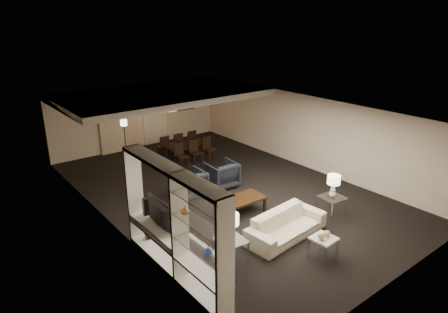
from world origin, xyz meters
TOP-DOWN VIEW (x-y plane):
  - floor at (0.00, 0.00)m, footprint 11.00×11.00m
  - ceiling at (0.00, 0.00)m, footprint 7.00×11.00m
  - wall_back at (0.00, 5.50)m, footprint 7.00×0.02m
  - wall_front at (0.00, -5.50)m, footprint 7.00×0.02m
  - wall_left at (-3.50, 0.00)m, footprint 0.02×11.00m
  - wall_right at (3.50, 0.00)m, footprint 0.02×11.00m
  - ceiling_soffit at (0.00, 3.50)m, footprint 7.00×4.00m
  - curtains at (-0.90, 5.42)m, footprint 1.50×0.12m
  - door at (0.70, 5.47)m, footprint 0.90×0.05m
  - painting at (2.10, 5.46)m, footprint 0.95×0.04m
  - media_unit at (-3.31, -2.60)m, footprint 0.38×3.40m
  - pendant_light at (0.30, 3.50)m, footprint 0.52×0.52m
  - sofa at (-0.46, -3.00)m, footprint 2.22×1.04m
  - coffee_table at (-0.46, -1.40)m, footprint 1.21×0.73m
  - armchair_left at (-1.06, 0.30)m, footprint 0.89×0.91m
  - armchair_right at (0.14, 0.30)m, footprint 0.91×0.94m
  - side_table_left at (-2.16, -3.00)m, footprint 0.64×0.64m
  - side_table_right at (1.24, -3.00)m, footprint 0.63×0.63m
  - table_lamp_left at (-2.16, -3.00)m, footprint 0.38×0.38m
  - table_lamp_right at (1.24, -3.00)m, footprint 0.36×0.36m
  - marble_table at (-0.46, -4.10)m, footprint 0.52×0.52m
  - gold_gourd_a at (-0.56, -4.10)m, footprint 0.16×0.16m
  - gold_gourd_b at (-0.36, -4.10)m, footprint 0.14×0.14m
  - television at (-3.28, -1.89)m, footprint 1.05×0.14m
  - vase_blue at (-3.31, -3.78)m, footprint 0.16×0.16m
  - vase_amber at (-3.31, -3.06)m, footprint 0.16×0.16m
  - floor_speaker at (-3.20, -1.22)m, footprint 0.14×0.14m
  - dining_table at (0.66, 3.11)m, footprint 1.73×1.11m
  - chair_nl at (0.06, 2.46)m, footprint 0.41×0.41m
  - chair_nm at (0.66, 2.46)m, footprint 0.42×0.42m
  - chair_nr at (1.26, 2.46)m, footprint 0.42×0.42m
  - chair_fl at (0.06, 3.76)m, footprint 0.40×0.40m
  - chair_fm at (0.66, 3.76)m, footprint 0.42×0.42m
  - chair_fr at (1.26, 3.76)m, footprint 0.41×0.41m
  - floor_lamp at (-1.26, 4.07)m, footprint 0.24×0.24m

SIDE VIEW (x-z plane):
  - floor at x=0.00m, z-range 0.00..0.00m
  - coffee_table at x=-0.46m, z-range 0.00..0.42m
  - marble_table at x=-0.46m, z-range 0.00..0.49m
  - side_table_left at x=-2.16m, z-range 0.00..0.55m
  - side_table_right at x=1.24m, z-range 0.00..0.55m
  - dining_table at x=0.66m, z-range 0.00..0.57m
  - sofa at x=-0.46m, z-range 0.00..0.63m
  - armchair_left at x=-1.06m, z-range 0.00..0.80m
  - armchair_right at x=0.14m, z-range 0.00..0.80m
  - chair_nl at x=0.06m, z-range 0.00..0.84m
  - chair_nm at x=0.66m, z-range 0.00..0.84m
  - chair_nr at x=1.26m, z-range 0.00..0.84m
  - chair_fl at x=0.06m, z-range 0.00..0.84m
  - chair_fm at x=0.66m, z-range 0.00..0.84m
  - chair_fr at x=1.26m, z-range 0.00..0.84m
  - gold_gourd_b at x=-0.36m, z-range 0.49..0.63m
  - gold_gourd_a at x=-0.56m, z-range 0.49..0.65m
  - floor_speaker at x=-3.20m, z-range 0.00..1.15m
  - floor_lamp at x=-1.26m, z-range 0.00..1.59m
  - table_lamp_left at x=-2.16m, z-range 0.55..1.16m
  - table_lamp_right at x=1.24m, z-range 0.55..1.16m
  - door at x=0.70m, z-range 0.00..2.10m
  - television at x=-3.28m, z-range 0.75..1.36m
  - vase_blue at x=-3.31m, z-range 1.06..1.22m
  - media_unit at x=-3.31m, z-range 0.00..2.35m
  - curtains at x=-0.90m, z-range 0.00..2.40m
  - wall_back at x=0.00m, z-range 0.00..2.50m
  - wall_front at x=0.00m, z-range 0.00..2.50m
  - wall_left at x=-3.50m, z-range 0.00..2.50m
  - wall_right at x=3.50m, z-range 0.00..2.50m
  - painting at x=2.10m, z-range 1.23..1.88m
  - vase_amber at x=-3.31m, z-range 1.56..1.73m
  - pendant_light at x=0.30m, z-range 1.80..2.04m
  - ceiling_soffit at x=0.00m, z-range 2.30..2.50m
  - ceiling at x=0.00m, z-range 2.49..2.51m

